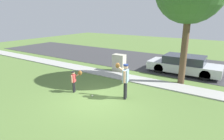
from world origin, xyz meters
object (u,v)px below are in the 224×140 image
at_px(parked_sedan_silver, 184,65).
at_px(utility_cabinet, 119,63).
at_px(person_child, 75,78).
at_px(baseball, 92,96).
at_px(person_adult, 125,77).

bearing_deg(parked_sedan_silver, utility_cabinet, -154.61).
height_order(person_child, baseball, person_child).
relative_size(person_child, utility_cabinet, 0.95).
bearing_deg(person_child, utility_cabinet, 74.62).
bearing_deg(person_child, parked_sedan_silver, 42.11).
xyz_separation_m(person_adult, utility_cabinet, (-2.57, 3.74, -0.45)).
relative_size(person_adult, parked_sedan_silver, 0.36).
xyz_separation_m(person_child, utility_cabinet, (-0.10, 4.46, -0.14)).
xyz_separation_m(person_adult, baseball, (-1.40, -0.69, -1.01)).
distance_m(person_adult, person_child, 2.58).
distance_m(person_adult, baseball, 1.85).
bearing_deg(utility_cabinet, baseball, -75.20).
distance_m(person_child, utility_cabinet, 4.46).
height_order(baseball, parked_sedan_silver, parked_sedan_silver).
relative_size(person_adult, utility_cabinet, 1.39).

